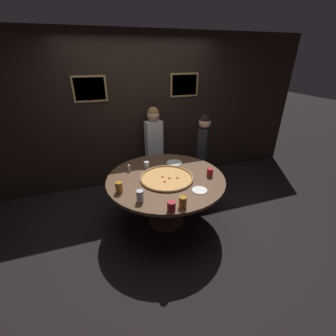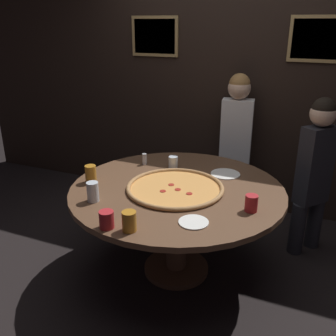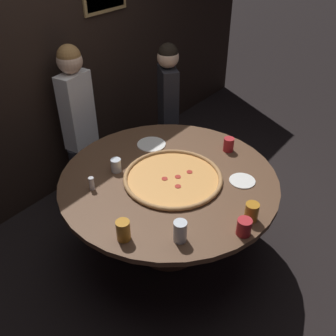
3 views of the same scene
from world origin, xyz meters
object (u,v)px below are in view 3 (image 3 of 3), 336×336
object	(u,v)px
dining_table	(169,191)
condiment_shaker	(92,183)
drink_cup_beside_pizza	(252,212)
giant_pizza	(173,178)
drink_cup_near_left	(244,227)
drink_cup_far_left	(116,165)
white_plate_near_front	(151,144)
drink_cup_front_edge	(123,230)
diner_centre_back	(78,114)
diner_far_left	(168,103)
drink_cup_far_right	(180,231)
white_plate_left_side	(242,181)
drink_cup_near_right	(229,145)

from	to	relation	value
dining_table	condiment_shaker	world-z (taller)	condiment_shaker
drink_cup_beside_pizza	giant_pizza	bearing A→B (deg)	87.12
dining_table	drink_cup_near_left	bearing A→B (deg)	-103.69
dining_table	drink_cup_far_left	world-z (taller)	drink_cup_far_left
giant_pizza	drink_cup_far_left	xyz separation A→B (m)	(-0.18, 0.40, 0.04)
dining_table	white_plate_near_front	bearing A→B (deg)	55.60
drink_cup_front_edge	drink_cup_far_left	bearing A→B (deg)	48.03
drink_cup_far_left	diner_centre_back	size ratio (longest dim) A/B	0.07
dining_table	diner_far_left	size ratio (longest dim) A/B	1.18
drink_cup_far_right	white_plate_near_front	world-z (taller)	drink_cup_far_right
dining_table	white_plate_left_side	bearing A→B (deg)	-57.28
condiment_shaker	drink_cup_near_right	bearing A→B (deg)	-25.87
drink_cup_far_right	drink_cup_near_right	bearing A→B (deg)	15.09
white_plate_near_front	condiment_shaker	world-z (taller)	condiment_shaker
drink_cup_far_left	diner_far_left	world-z (taller)	diner_far_left
drink_cup_far_right	white_plate_left_side	bearing A→B (deg)	-1.04
drink_cup_far_left	dining_table	bearing A→B (deg)	-63.43
drink_cup_near_right	drink_cup_beside_pizza	bearing A→B (deg)	-139.40
white_plate_near_front	diner_far_left	bearing A→B (deg)	27.34
diner_centre_back	drink_cup_near_left	bearing A→B (deg)	71.99
drink_cup_beside_pizza	diner_centre_back	xyz separation A→B (m)	(0.19, 1.85, 0.02)
drink_cup_front_edge	white_plate_left_side	bearing A→B (deg)	-16.82
white_plate_left_side	white_plate_near_front	xyz separation A→B (m)	(-0.02, 0.84, 0.00)
giant_pizza	white_plate_left_side	world-z (taller)	giant_pizza
giant_pizza	diner_centre_back	xyz separation A→B (m)	(0.16, 1.21, 0.07)
drink_cup_far_left	white_plate_near_front	size ratio (longest dim) A/B	0.43
drink_cup_far_left	drink_cup_front_edge	world-z (taller)	drink_cup_front_edge
drink_cup_far_right	drink_cup_far_left	distance (m)	0.84
drink_cup_far_right	drink_cup_front_edge	size ratio (longest dim) A/B	1.03
dining_table	drink_cup_near_left	xyz separation A→B (m)	(-0.17, -0.71, 0.18)
drink_cup_front_edge	diner_far_left	distance (m)	1.81
giant_pizza	drink_cup_front_edge	xyz separation A→B (m)	(-0.65, -0.13, 0.05)
drink_cup_far_right	diner_far_left	world-z (taller)	diner_far_left
white_plate_left_side	drink_cup_beside_pizza	bearing A→B (deg)	-143.76
white_plate_near_front	diner_centre_back	xyz separation A→B (m)	(-0.10, 0.78, 0.08)
drink_cup_near_right	diner_centre_back	distance (m)	1.39
drink_cup_near_right	diner_far_left	distance (m)	0.95
drink_cup_near_right	condiment_shaker	size ratio (longest dim) A/B	1.16
diner_far_left	drink_cup_near_left	bearing A→B (deg)	0.84
drink_cup_near_right	condiment_shaker	world-z (taller)	drink_cup_near_right
drink_cup_front_edge	condiment_shaker	size ratio (longest dim) A/B	1.39
drink_cup_beside_pizza	white_plate_near_front	world-z (taller)	drink_cup_beside_pizza
drink_cup_near_left	white_plate_left_side	size ratio (longest dim) A/B	0.58
white_plate_left_side	diner_far_left	xyz separation A→B (m)	(0.64, 1.18, 0.03)
diner_centre_back	drink_cup_far_right	bearing A→B (deg)	61.24
drink_cup_near_left	drink_cup_front_edge	bearing A→B (deg)	131.25
drink_cup_near_left	drink_cup_near_right	bearing A→B (deg)	36.12
drink_cup_beside_pizza	diner_centre_back	size ratio (longest dim) A/B	0.09
dining_table	white_plate_left_side	size ratio (longest dim) A/B	8.51
drink_cup_near_right	diner_far_left	world-z (taller)	diner_far_left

